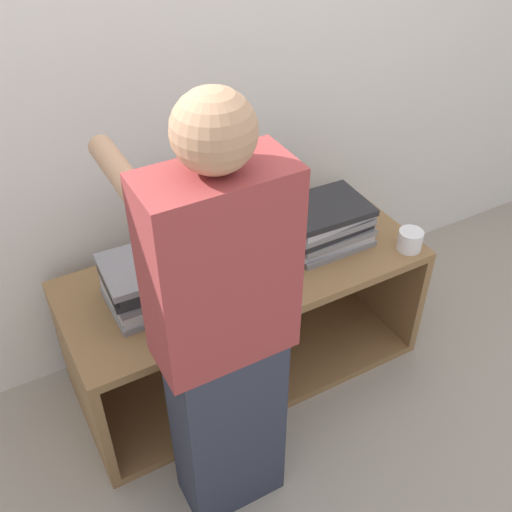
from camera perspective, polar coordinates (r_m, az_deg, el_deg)
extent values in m
plane|color=#9E9384|center=(2.58, 2.31, -14.63)|extent=(12.00, 12.00, 0.00)
cube|color=silver|center=(2.34, -6.09, 16.60)|extent=(8.00, 0.05, 2.40)
cube|color=olive|center=(2.36, -1.05, -1.45)|extent=(1.44, 0.59, 0.04)
cube|color=olive|center=(2.73, -0.92, -10.06)|extent=(1.44, 0.59, 0.04)
cube|color=olive|center=(2.40, -16.25, -11.55)|extent=(0.04, 0.59, 0.50)
cube|color=olive|center=(2.85, 11.58, -1.14)|extent=(0.04, 0.59, 0.50)
cube|color=olive|center=(2.72, -3.76, -2.46)|extent=(1.37, 0.04, 0.50)
cube|color=#333338|center=(2.34, -1.06, -0.93)|extent=(0.34, 0.26, 0.02)
cube|color=black|center=(2.34, -1.18, -0.57)|extent=(0.28, 0.14, 0.00)
cube|color=#333338|center=(2.39, -3.12, 3.88)|extent=(0.34, 0.10, 0.25)
cube|color=black|center=(2.38, -3.07, 3.86)|extent=(0.30, 0.08, 0.22)
cube|color=gray|center=(2.23, -9.52, -3.83)|extent=(0.34, 0.26, 0.03)
cube|color=#B7B7BC|center=(2.22, -9.47, -3.15)|extent=(0.34, 0.27, 0.03)
cube|color=#B7B7BC|center=(2.20, -9.55, -2.77)|extent=(0.34, 0.27, 0.03)
cube|color=slate|center=(2.18, -9.51, -2.32)|extent=(0.34, 0.27, 0.03)
cube|color=#232326|center=(2.16, -9.82, -1.80)|extent=(0.35, 0.28, 0.03)
cube|color=#232326|center=(2.15, -9.69, -1.13)|extent=(0.34, 0.26, 0.03)
cube|color=gray|center=(2.12, -10.02, -0.78)|extent=(0.35, 0.27, 0.03)
cube|color=gray|center=(2.49, 6.57, 1.66)|extent=(0.34, 0.26, 0.03)
cube|color=#B7B7BC|center=(2.48, 6.36, 2.22)|extent=(0.35, 0.27, 0.03)
cube|color=gray|center=(2.46, 6.59, 2.67)|extent=(0.34, 0.26, 0.03)
cube|color=#232326|center=(2.45, 6.29, 3.23)|extent=(0.35, 0.27, 0.03)
cube|color=gray|center=(2.43, 6.47, 3.67)|extent=(0.34, 0.26, 0.03)
cube|color=#B7B7BC|center=(2.42, 6.41, 4.21)|extent=(0.35, 0.28, 0.03)
cube|color=#232326|center=(2.39, 6.61, 4.61)|extent=(0.35, 0.27, 0.03)
cube|color=#2D3342|center=(2.08, -2.71, -15.66)|extent=(0.34, 0.20, 0.75)
cube|color=#993838|center=(1.59, -3.42, -1.22)|extent=(0.40, 0.20, 0.60)
sphere|color=tan|center=(1.37, -4.06, 11.79)|extent=(0.20, 0.20, 0.20)
cylinder|color=tan|center=(1.63, -12.93, 7.87)|extent=(0.07, 0.32, 0.07)
cylinder|color=tan|center=(1.72, -2.73, 10.66)|extent=(0.07, 0.32, 0.07)
cylinder|color=white|center=(2.49, 14.45, 1.46)|extent=(0.10, 0.10, 0.09)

